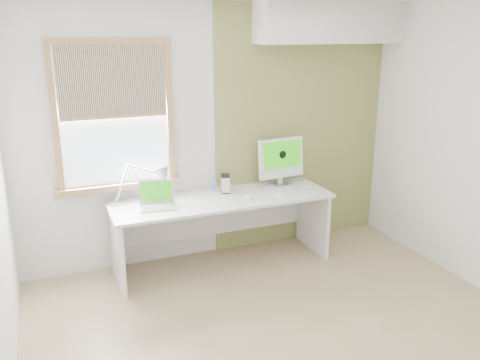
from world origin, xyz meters
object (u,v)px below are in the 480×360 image
desk_lamp (155,180)px  laptop (157,200)px  external_drive (225,183)px  desk (220,214)px  imac (281,159)px

desk_lamp → laptop: (-0.03, -0.21, -0.14)m
desk_lamp → external_drive: size_ratio=3.67×
desk → external_drive: size_ratio=12.02×
laptop → desk_lamp: bearing=82.5°
desk → desk_lamp: size_ratio=3.28×
external_drive → imac: 0.67m
desk_lamp → laptop: 0.25m
laptop → desk: bearing=5.2°
laptop → imac: imac is taller
desk → laptop: bearing=-174.8°
desk_lamp → laptop: bearing=-97.5°
desk_lamp → desk: bearing=-13.8°
desk → imac: imac is taller
desk → laptop: 0.70m
desk → laptop: (-0.65, -0.06, 0.25)m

